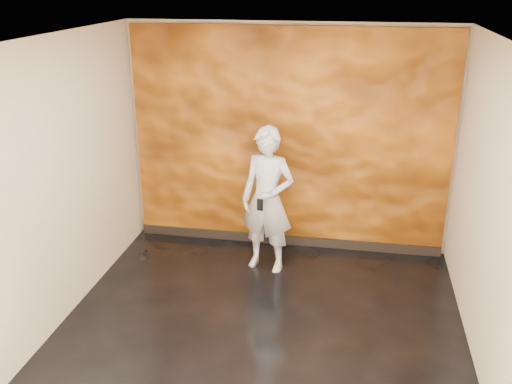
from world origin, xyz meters
The scene contains 5 objects.
room centered at (0.00, 0.00, 1.40)m, with size 4.02×4.02×2.81m.
feature_wall centered at (0.00, 1.96, 1.38)m, with size 3.90×0.06×2.75m, color orange.
baseboard centered at (0.00, 1.92, 0.06)m, with size 3.90×0.04×0.12m, color black.
man centered at (-0.14, 1.26, 0.86)m, with size 0.63×0.41×1.73m, color #A4A8B3.
phone centered at (-0.18, 0.98, 0.91)m, with size 0.07×0.01×0.13m, color black.
Camera 1 is at (0.83, -4.76, 3.30)m, focal length 40.00 mm.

